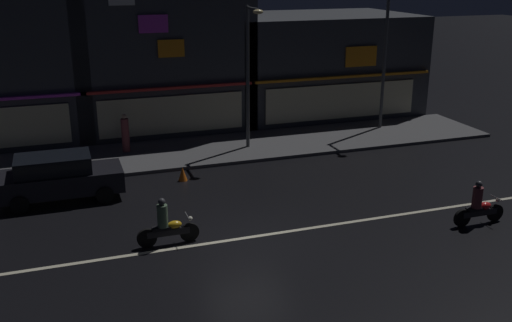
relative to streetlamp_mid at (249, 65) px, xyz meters
name	(u,v)px	position (x,y,z in m)	size (l,w,h in m)	color
ground_plane	(246,238)	(-2.98, -8.61, -3.92)	(140.00, 140.00, 0.00)	black
lane_divider_stripe	(246,238)	(-2.98, -8.61, -3.91)	(28.48, 0.16, 0.01)	beige
sidewalk_far	(183,152)	(-2.98, 0.52, -3.85)	(29.98, 4.42, 0.14)	#4C4C4F
storefront_center_block	(314,64)	(6.01, 6.33, -1.17)	(10.63, 7.36, 5.50)	#383A3F
storefront_right_block	(157,45)	(-2.98, 5.99, 0.29)	(8.67, 6.68, 8.41)	#383A3F
streetlamp_mid	(249,65)	(0.00, 0.00, 0.00)	(0.44, 1.64, 6.31)	#47494C
streetlamp_east	(388,41)	(7.51, 1.06, 0.63)	(0.44, 1.64, 7.51)	#47494C
pedestrian_on_sidewalk	(125,134)	(-5.40, 1.27, -2.97)	(0.34, 0.34, 1.73)	brown
parked_car_near_kerb	(59,177)	(-8.32, -3.39, -3.05)	(4.30, 1.98, 1.67)	black
motorcycle_lead	(479,206)	(4.50, -10.07, -3.28)	(1.90, 0.60, 1.52)	black
motorcycle_following	(166,225)	(-5.38, -8.24, -3.28)	(1.90, 0.60, 1.52)	black
traffic_cone	(183,174)	(-3.73, -2.88, -3.64)	(0.36, 0.36, 0.55)	orange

